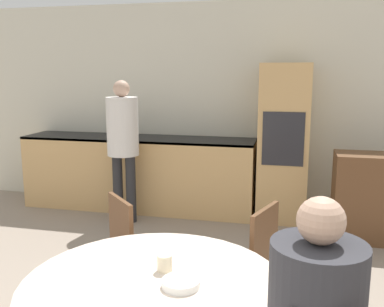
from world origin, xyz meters
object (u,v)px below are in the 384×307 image
(person_standing, at_px, (123,136))
(chair_far_left, at_px, (108,255))
(cup, at_px, (165,263))
(oven_unit, at_px, (283,143))
(chair_far_right, at_px, (250,262))
(bowl_near, at_px, (181,283))

(person_standing, bearing_deg, chair_far_left, -70.96)
(chair_far_left, distance_m, cup, 0.87)
(oven_unit, bearing_deg, chair_far_right, -93.53)
(bowl_near, bearing_deg, chair_far_left, 134.00)
(chair_far_left, relative_size, person_standing, 0.54)
(chair_far_left, bearing_deg, person_standing, 155.19)
(bowl_near, bearing_deg, chair_far_right, 73.45)
(person_standing, distance_m, bowl_near, 3.08)
(cup, xyz_separation_m, bowl_near, (0.12, -0.14, -0.02))
(chair_far_right, xyz_separation_m, person_standing, (-1.64, 1.90, 0.51))
(cup, height_order, bowl_near, cup)
(bowl_near, bearing_deg, cup, 130.75)
(oven_unit, bearing_deg, person_standing, -163.58)
(person_standing, xyz_separation_m, bowl_near, (1.40, -2.74, -0.26))
(bowl_near, bearing_deg, person_standing, 117.03)
(oven_unit, height_order, bowl_near, oven_unit)
(cup, distance_m, bowl_near, 0.19)
(chair_far_left, bearing_deg, oven_unit, 112.70)
(oven_unit, height_order, chair_far_right, oven_unit)
(oven_unit, bearing_deg, cup, -99.45)
(chair_far_right, bearing_deg, person_standing, -119.28)
(person_standing, distance_m, cup, 2.90)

